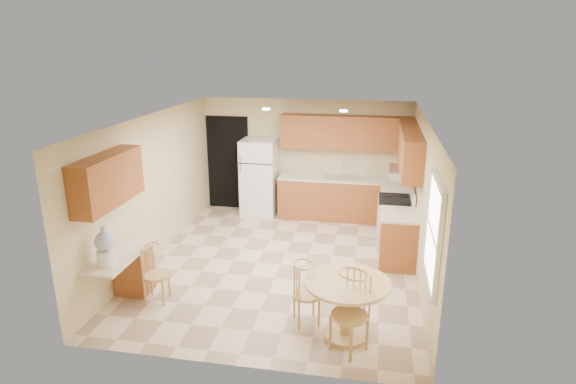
% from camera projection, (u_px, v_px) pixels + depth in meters
% --- Properties ---
extents(floor, '(5.50, 5.50, 0.00)m').
position_uv_depth(floor, '(281.00, 264.00, 8.25)').
color(floor, beige).
rests_on(floor, ground).
extents(ceiling, '(4.50, 5.50, 0.02)m').
position_uv_depth(ceiling, '(280.00, 119.00, 7.50)').
color(ceiling, white).
rests_on(ceiling, wall_back).
extents(wall_back, '(4.50, 0.02, 2.50)m').
position_uv_depth(wall_back, '(305.00, 157.00, 10.46)').
color(wall_back, beige).
rests_on(wall_back, floor).
extents(wall_front, '(4.50, 0.02, 2.50)m').
position_uv_depth(wall_front, '(232.00, 270.00, 5.30)').
color(wall_front, beige).
rests_on(wall_front, floor).
extents(wall_left, '(0.02, 5.50, 2.50)m').
position_uv_depth(wall_left, '(152.00, 188.00, 8.27)').
color(wall_left, beige).
rests_on(wall_left, floor).
extents(wall_right, '(0.02, 5.50, 2.50)m').
position_uv_depth(wall_right, '(422.00, 203.00, 7.49)').
color(wall_right, beige).
rests_on(wall_right, floor).
extents(doorway, '(0.90, 0.02, 2.10)m').
position_uv_depth(doorway, '(228.00, 163.00, 10.81)').
color(doorway, black).
rests_on(doorway, floor).
extents(base_cab_back, '(2.75, 0.60, 0.87)m').
position_uv_depth(base_cab_back, '(343.00, 199.00, 10.27)').
color(base_cab_back, '#A05728').
rests_on(base_cab_back, floor).
extents(counter_back, '(2.75, 0.63, 0.04)m').
position_uv_depth(counter_back, '(344.00, 179.00, 10.13)').
color(counter_back, beige).
rests_on(counter_back, base_cab_back).
extents(base_cab_right_a, '(0.60, 0.59, 0.87)m').
position_uv_depth(base_cab_right_a, '(395.00, 212.00, 9.53)').
color(base_cab_right_a, '#A05728').
rests_on(base_cab_right_a, floor).
extents(counter_right_a, '(0.63, 0.59, 0.04)m').
position_uv_depth(counter_right_a, '(397.00, 190.00, 9.39)').
color(counter_right_a, beige).
rests_on(counter_right_a, base_cab_right_a).
extents(base_cab_right_b, '(0.60, 0.80, 0.87)m').
position_uv_depth(base_cab_right_b, '(398.00, 240.00, 8.16)').
color(base_cab_right_b, '#A05728').
rests_on(base_cab_right_b, floor).
extents(counter_right_b, '(0.63, 0.80, 0.04)m').
position_uv_depth(counter_right_b, '(400.00, 215.00, 8.02)').
color(counter_right_b, beige).
rests_on(counter_right_b, base_cab_right_b).
extents(upper_cab_back, '(2.75, 0.33, 0.70)m').
position_uv_depth(upper_cab_back, '(346.00, 133.00, 9.97)').
color(upper_cab_back, '#A05728').
rests_on(upper_cab_back, wall_back).
extents(upper_cab_right, '(0.33, 2.42, 0.70)m').
position_uv_depth(upper_cab_right, '(410.00, 149.00, 8.47)').
color(upper_cab_right, '#A05728').
rests_on(upper_cab_right, wall_right).
extents(upper_cab_left, '(0.33, 1.40, 0.70)m').
position_uv_depth(upper_cab_left, '(108.00, 180.00, 6.56)').
color(upper_cab_left, '#A05728').
rests_on(upper_cab_left, wall_left).
extents(sink, '(0.78, 0.44, 0.01)m').
position_uv_depth(sink, '(343.00, 178.00, 10.13)').
color(sink, silver).
rests_on(sink, counter_back).
extents(range_hood, '(0.50, 0.76, 0.14)m').
position_uv_depth(range_hood, '(403.00, 172.00, 8.59)').
color(range_hood, silver).
rests_on(range_hood, upper_cab_right).
extents(desk_pedestal, '(0.48, 0.42, 0.72)m').
position_uv_depth(desk_pedestal, '(134.00, 270.00, 7.25)').
color(desk_pedestal, '#A05728').
rests_on(desk_pedestal, floor).
extents(desk_top, '(0.50, 1.20, 0.04)m').
position_uv_depth(desk_top, '(118.00, 257.00, 6.78)').
color(desk_top, beige).
rests_on(desk_top, desk_pedestal).
extents(window, '(0.06, 1.12, 1.30)m').
position_uv_depth(window, '(434.00, 232.00, 5.68)').
color(window, white).
rests_on(window, wall_right).
extents(can_light_a, '(0.14, 0.14, 0.02)m').
position_uv_depth(can_light_a, '(266.00, 109.00, 8.72)').
color(can_light_a, white).
rests_on(can_light_a, ceiling).
extents(can_light_b, '(0.14, 0.14, 0.02)m').
position_uv_depth(can_light_b, '(343.00, 111.00, 8.48)').
color(can_light_b, white).
rests_on(can_light_b, ceiling).
extents(refrigerator, '(0.74, 0.72, 1.67)m').
position_uv_depth(refrigerator, '(259.00, 178.00, 10.42)').
color(refrigerator, white).
rests_on(refrigerator, floor).
extents(stove, '(0.65, 0.76, 1.09)m').
position_uv_depth(stove, '(395.00, 222.00, 8.89)').
color(stove, white).
rests_on(stove, floor).
extents(dining_table, '(1.08, 1.08, 0.80)m').
position_uv_depth(dining_table, '(347.00, 301.00, 6.07)').
color(dining_table, tan).
rests_on(dining_table, floor).
extents(chair_table_a, '(0.38, 0.50, 0.87)m').
position_uv_depth(chair_table_a, '(306.00, 290.00, 6.32)').
color(chair_table_a, tan).
rests_on(chair_table_a, floor).
extents(chair_table_b, '(0.45, 0.53, 1.02)m').
position_uv_depth(chair_table_b, '(349.00, 310.00, 5.69)').
color(chair_table_b, tan).
rests_on(chair_table_b, floor).
extents(chair_desk, '(0.38, 0.49, 0.85)m').
position_uv_depth(chair_desk, '(153.00, 271.00, 6.87)').
color(chair_desk, tan).
rests_on(chair_desk, floor).
extents(water_crock, '(0.27, 0.27, 0.55)m').
position_uv_depth(water_crock, '(105.00, 248.00, 6.43)').
color(water_crock, white).
rests_on(water_crock, desk_top).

